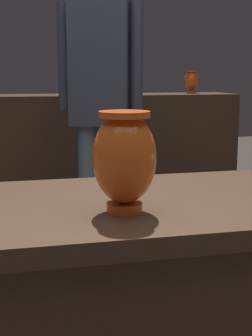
{
  "coord_description": "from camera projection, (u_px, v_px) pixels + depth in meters",
  "views": [
    {
      "loc": [
        -0.31,
        -1.29,
        1.14
      ],
      "look_at": [
        -0.02,
        -0.05,
        0.9
      ],
      "focal_mm": 53.89,
      "sensor_mm": 36.0,
      "label": 1
    }
  ],
  "objects": [
    {
      "name": "vase_centerpiece",
      "position": [
        124.0,
        158.0,
        1.23
      ],
      "size": [
        0.16,
        0.16,
        0.25
      ],
      "color": "#E55B1E",
      "rests_on": "display_plinth"
    },
    {
      "name": "shelf_vase_far_right",
      "position": [
        192.0,
        81.0,
        3.73
      ],
      "size": [
        0.11,
        0.11,
        0.16
      ],
      "color": "#E55B1E",
      "rests_on": "back_display_shelf"
    },
    {
      "name": "visitor_center_back",
      "position": [
        100.0,
        94.0,
        2.77
      ],
      "size": [
        0.44,
        0.29,
        1.73
      ],
      "rotation": [
        0.0,
        0.0,
        2.75
      ],
      "color": "slate",
      "rests_on": "ground_plane"
    },
    {
      "name": "shelf_vase_right",
      "position": [
        127.0,
        84.0,
        3.5
      ],
      "size": [
        0.13,
        0.13,
        0.1
      ],
      "color": "silver",
      "rests_on": "back_display_shelf"
    },
    {
      "name": "display_plinth",
      "position": [
        127.0,
        334.0,
        1.44
      ],
      "size": [
        1.2,
        0.64,
        0.8
      ],
      "color": "#422D1E",
      "rests_on": "ground_plane"
    },
    {
      "name": "back_display_shelf",
      "position": [
        53.0,
        166.0,
        3.52
      ],
      "size": [
        2.6,
        0.4,
        0.99
      ],
      "color": "#382619",
      "rests_on": "ground_plane"
    }
  ]
}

